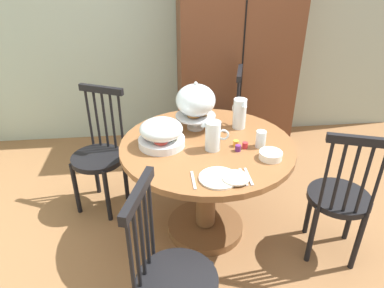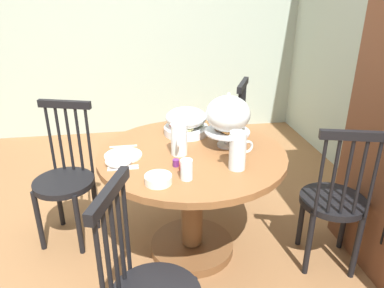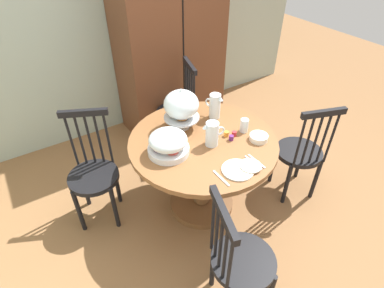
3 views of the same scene
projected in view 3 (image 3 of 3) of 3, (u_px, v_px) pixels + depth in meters
ground_plane at (221, 213)px, 2.76m from camera, size 10.00×10.00×0.00m
wall_back at (120, 10)px, 3.16m from camera, size 4.80×0.06×2.60m
wooden_armoire at (170, 43)px, 3.30m from camera, size 1.18×0.60×1.96m
dining_table at (202, 162)px, 2.52m from camera, size 1.14×1.14×0.74m
windsor_chair_near_window at (177, 112)px, 3.21m from camera, size 0.42×0.42×0.97m
windsor_chair_by_cabinet at (94, 175)px, 2.49m from camera, size 0.44×0.44×0.97m
windsor_chair_facing_door at (240, 262)px, 1.89m from camera, size 0.42×0.43×0.97m
windsor_chair_far_side at (300, 154)px, 2.69m from camera, size 0.43×0.43×0.97m
pastry_stand_with_dome at (181, 106)px, 2.38m from camera, size 0.28×0.28×0.34m
fruit_platter_covered at (168, 143)px, 2.20m from camera, size 0.30×0.30×0.18m
orange_juice_pitcher at (215, 107)px, 2.56m from camera, size 0.09×0.17×0.21m
milk_pitcher at (212, 135)px, 2.28m from camera, size 0.18×0.10×0.19m
china_plate_large at (238, 170)px, 2.10m from camera, size 0.22×0.22×0.01m
china_plate_small at (250, 166)px, 2.12m from camera, size 0.15×0.15×0.01m
cereal_bowl at (259, 137)px, 2.36m from camera, size 0.14×0.14×0.04m
drinking_glass at (244, 125)px, 2.43m from camera, size 0.06×0.06×0.11m
jam_jar_strawberry at (234, 134)px, 2.40m from camera, size 0.04×0.04×0.04m
jam_jar_apricot at (226, 134)px, 2.40m from camera, size 0.04×0.04×0.04m
jam_jar_grape at (231, 138)px, 2.36m from camera, size 0.04×0.04×0.04m
table_knife at (253, 163)px, 2.16m from camera, size 0.02×0.17×0.01m
dinner_fork at (257, 161)px, 2.18m from camera, size 0.02×0.17×0.01m
soup_spoon at (221, 178)px, 2.04m from camera, size 0.02×0.17×0.01m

